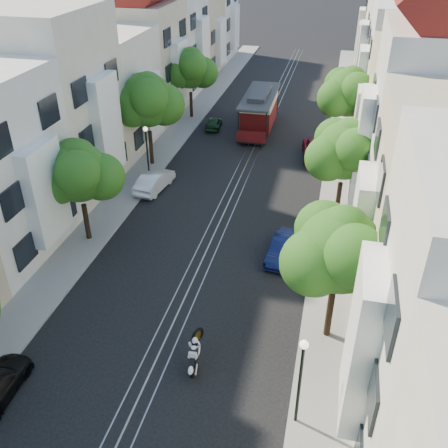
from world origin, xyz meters
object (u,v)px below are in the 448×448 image
Objects in this scene: tree_e_d at (350,94)px; parked_car_e_far at (317,151)px; tree_e_c at (346,152)px; lamp_east at (301,371)px; tree_w_c at (148,101)px; sportbike_rider at (195,351)px; parked_car_w_far at (214,123)px; tree_w_d at (191,70)px; tree_w_b at (79,174)px; lamp_west at (147,146)px; tree_e_b at (340,252)px; parked_car_e_mid at (283,248)px; cable_car at (259,109)px; parked_car_w_mid at (154,181)px.

parked_car_e_far is at bearing -135.85° from tree_e_d.
lamp_east is at bearing -93.44° from tree_e_c.
tree_e_d is at bearing 22.62° from tree_w_c.
parked_car_w_far is at bearing 97.01° from sportbike_rider.
tree_w_d is (-14.40, 5.00, -0.27)m from tree_e_d.
tree_e_d is at bearing 49.73° from tree_w_b.
parked_car_e_far is (11.57, 7.04, -2.20)m from lamp_west.
lamp_west is 13.72m from parked_car_e_far.
tree_w_c is at bearing -90.00° from tree_w_d.
lamp_east is 1.00× the size of lamp_west.
parked_car_e_far is (-1.99, 20.06, -4.09)m from tree_e_b.
parked_car_e_mid is at bearing -100.60° from parked_car_e_far.
parked_car_w_far is at bearing 122.37° from parked_car_e_mid.
lamp_east is at bearing -67.20° from tree_w_d.
parked_car_e_far is (3.50, 23.17, -0.19)m from sportbike_rider.
tree_e_c is at bearing -90.00° from tree_e_d.
parked_car_e_far is (0.87, 14.21, 0.04)m from parked_car_e_mid.
tree_e_b reaches higher than parked_car_e_mid.
tree_e_b reaches higher than parked_car_w_far.
lamp_west is at bearing 153.53° from parked_car_e_mid.
parked_car_e_far is at bearing -44.00° from cable_car.
tree_w_d is at bearing 90.00° from tree_w_c.
tree_e_d is at bearing -24.43° from cable_car.
tree_e_b reaches higher than lamp_west.
parked_car_e_mid is 0.92× the size of parked_car_w_mid.
tree_w_b is at bearing -95.97° from lamp_west.
parked_car_w_far is at bearing 147.15° from parked_car_e_far.
tree_w_c is 1.76× the size of parked_car_w_mid.
lamp_west is (0.84, -2.98, -2.22)m from tree_w_c.
parked_car_w_far is (2.74, 19.72, -3.87)m from tree_w_b.
tree_w_c is 11.96m from cable_car.
tree_e_d is at bearing 87.33° from parked_car_e_mid.
tree_w_c is 3.51× the size of sportbike_rider.
parked_car_e_mid is at bearing -77.12° from cable_car.
cable_car reaches higher than parked_car_e_mid.
parked_car_w_mid is (-12.81, 1.06, -3.93)m from tree_e_c.
tree_e_b is 0.78× the size of cable_car.
parked_car_e_mid is at bearing 99.96° from lamp_east.
lamp_west is (0.84, 8.02, -1.55)m from tree_w_b.
tree_e_d is 2.19× the size of parked_car_w_far.
lamp_east reaches higher than parked_car_e_far.
tree_e_b is 1.03× the size of tree_e_c.
lamp_west reaches higher than parked_car_e_mid.
tree_w_d is 5.41m from parked_car_w_far.
parked_car_e_far is (12.41, 4.06, -4.42)m from tree_w_c.
tree_w_c is at bearing -126.89° from cable_car.
lamp_east is at bearing -36.58° from tree_w_b.
cable_car is 7.79m from parked_car_e_far.
lamp_west is 0.49× the size of cable_car.
parked_car_e_far is (12.41, 15.06, -3.75)m from tree_w_b.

